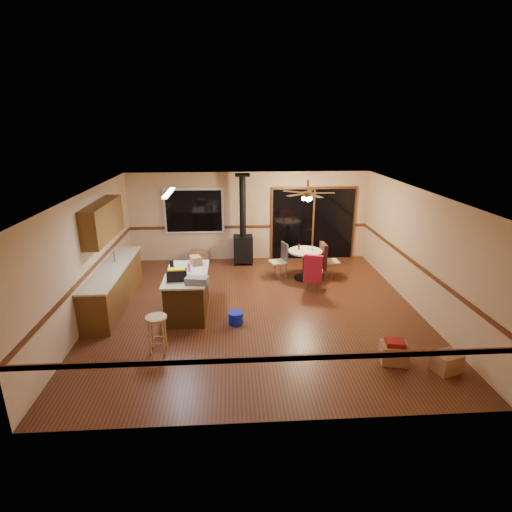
{
  "coord_description": "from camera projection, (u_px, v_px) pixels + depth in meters",
  "views": [
    {
      "loc": [
        -0.52,
        -7.98,
        3.94
      ],
      "look_at": [
        0.0,
        0.3,
        1.15
      ],
      "focal_mm": 28.0,
      "sensor_mm": 36.0,
      "label": 1
    }
  ],
  "objects": [
    {
      "name": "floor",
      "position": [
        257.0,
        309.0,
        8.84
      ],
      "size": [
        7.0,
        7.0,
        0.0
      ],
      "primitive_type": "plane",
      "color": "#502716",
      "rests_on": "ground"
    },
    {
      "name": "ceiling",
      "position": [
        257.0,
        192.0,
        8.01
      ],
      "size": [
        7.0,
        7.0,
        0.0
      ],
      "primitive_type": "plane",
      "rotation": [
        3.14,
        0.0,
        0.0
      ],
      "color": "silver",
      "rests_on": "ground"
    },
    {
      "name": "wall_back",
      "position": [
        249.0,
        217.0,
        11.73
      ],
      "size": [
        7.0,
        0.0,
        7.0
      ],
      "primitive_type": "plane",
      "rotation": [
        1.57,
        0.0,
        0.0
      ],
      "color": "tan",
      "rests_on": "ground"
    },
    {
      "name": "wall_front",
      "position": [
        275.0,
        339.0,
        5.11
      ],
      "size": [
        7.0,
        0.0,
        7.0
      ],
      "primitive_type": "plane",
      "rotation": [
        -1.57,
        0.0,
        0.0
      ],
      "color": "tan",
      "rests_on": "ground"
    },
    {
      "name": "wall_left",
      "position": [
        88.0,
        257.0,
        8.21
      ],
      "size": [
        0.0,
        7.0,
        7.0
      ],
      "primitive_type": "plane",
      "rotation": [
        1.57,
        0.0,
        1.57
      ],
      "color": "tan",
      "rests_on": "ground"
    },
    {
      "name": "wall_right",
      "position": [
        418.0,
        251.0,
        8.63
      ],
      "size": [
        0.0,
        7.0,
        7.0
      ],
      "primitive_type": "plane",
      "rotation": [
        1.57,
        0.0,
        -1.57
      ],
      "color": "tan",
      "rests_on": "ground"
    },
    {
      "name": "chair_rail",
      "position": [
        257.0,
        267.0,
        8.52
      ],
      "size": [
        7.0,
        7.0,
        0.08
      ],
      "primitive_type": null,
      "color": "#552915",
      "rests_on": "ground"
    },
    {
      "name": "window",
      "position": [
        194.0,
        211.0,
        11.53
      ],
      "size": [
        1.72,
        0.1,
        1.32
      ],
      "primitive_type": "cube",
      "color": "black",
      "rests_on": "ground"
    },
    {
      "name": "sliding_door",
      "position": [
        313.0,
        224.0,
        11.88
      ],
      "size": [
        2.52,
        0.1,
        2.1
      ],
      "primitive_type": "cube",
      "color": "black",
      "rests_on": "ground"
    },
    {
      "name": "lower_cabinets",
      "position": [
        114.0,
        286.0,
        8.98
      ],
      "size": [
        0.6,
        3.0,
        0.86
      ],
      "primitive_type": "cube",
      "color": "brown",
      "rests_on": "ground"
    },
    {
      "name": "countertop",
      "position": [
        112.0,
        268.0,
        8.84
      ],
      "size": [
        0.64,
        3.04,
        0.04
      ],
      "primitive_type": "cube",
      "color": "beige",
      "rests_on": "lower_cabinets"
    },
    {
      "name": "upper_cabinets",
      "position": [
        103.0,
        221.0,
        8.69
      ],
      "size": [
        0.35,
        2.0,
        0.8
      ],
      "primitive_type": "cube",
      "color": "brown",
      "rests_on": "ground"
    },
    {
      "name": "kitchen_island",
      "position": [
        188.0,
        292.0,
        8.6
      ],
      "size": [
        0.88,
        1.68,
        0.9
      ],
      "color": "#3A240E",
      "rests_on": "ground"
    },
    {
      "name": "wood_stove",
      "position": [
        243.0,
        240.0,
        11.48
      ],
      "size": [
        0.55,
        0.5,
        2.52
      ],
      "color": "black",
      "rests_on": "ground"
    },
    {
      "name": "ceiling_fan",
      "position": [
        307.0,
        196.0,
        9.88
      ],
      "size": [
        0.24,
        0.24,
        0.55
      ],
      "color": "brown",
      "rests_on": "ceiling"
    },
    {
      "name": "fluorescent_strip",
      "position": [
        169.0,
        193.0,
        8.2
      ],
      "size": [
        0.1,
        1.2,
        0.04
      ],
      "primitive_type": "cube",
      "color": "white",
      "rests_on": "ceiling"
    },
    {
      "name": "toolbox_grey",
      "position": [
        197.0,
        280.0,
        7.89
      ],
      "size": [
        0.48,
        0.32,
        0.14
      ],
      "primitive_type": "cube",
      "rotation": [
        0.0,
        0.0,
        -0.18
      ],
      "color": "slate",
      "rests_on": "kitchen_island"
    },
    {
      "name": "toolbox_black",
      "position": [
        177.0,
        275.0,
        8.04
      ],
      "size": [
        0.42,
        0.25,
        0.22
      ],
      "primitive_type": "cube",
      "rotation": [
        0.0,
        0.0,
        0.09
      ],
      "color": "black",
      "rests_on": "kitchen_island"
    },
    {
      "name": "toolbox_yellow_lid",
      "position": [
        176.0,
        269.0,
        8.0
      ],
      "size": [
        0.36,
        0.21,
        0.03
      ],
      "primitive_type": "cube",
      "rotation": [
        0.0,
        0.0,
        0.09
      ],
      "color": "gold",
      "rests_on": "toolbox_black"
    },
    {
      "name": "box_on_island",
      "position": [
        196.0,
        260.0,
        8.94
      ],
      "size": [
        0.3,
        0.35,
        0.19
      ],
      "primitive_type": "cube",
      "rotation": [
        0.0,
        0.0,
        0.34
      ],
      "color": "#976343",
      "rests_on": "kitchen_island"
    },
    {
      "name": "bottle_dark",
      "position": [
        172.0,
        267.0,
        8.37
      ],
      "size": [
        0.1,
        0.1,
        0.31
      ],
      "primitive_type": "cylinder",
      "rotation": [
        0.0,
        0.0,
        -0.16
      ],
      "color": "black",
      "rests_on": "kitchen_island"
    },
    {
      "name": "bottle_pink",
      "position": [
        189.0,
        267.0,
        8.51
      ],
      "size": [
        0.07,
        0.07,
        0.2
      ],
      "primitive_type": "cylinder",
      "rotation": [
        0.0,
        0.0,
        0.09
      ],
      "color": "#D84C8C",
      "rests_on": "kitchen_island"
    },
    {
      "name": "bottle_white",
      "position": [
        197.0,
        258.0,
        9.11
      ],
      "size": [
        0.06,
        0.06,
        0.18
      ],
      "primitive_type": "cylinder",
      "rotation": [
        0.0,
        0.0,
        -0.07
      ],
      "color": "white",
      "rests_on": "kitchen_island"
    },
    {
      "name": "bar_stool",
      "position": [
        158.0,
        334.0,
        7.13
      ],
      "size": [
        0.43,
        0.43,
        0.69
      ],
      "primitive_type": "cylinder",
      "rotation": [
        0.0,
        0.0,
        0.16
      ],
      "color": "tan",
      "rests_on": "floor"
    },
    {
      "name": "blue_bucket",
      "position": [
        236.0,
        318.0,
        8.17
      ],
      "size": [
        0.4,
        0.4,
        0.25
      ],
      "primitive_type": "cylinder",
      "rotation": [
        0.0,
        0.0,
        -0.4
      ],
      "color": "#0D20C3",
      "rests_on": "floor"
    },
    {
      "name": "dining_table",
      "position": [
        305.0,
        260.0,
        10.42
      ],
      "size": [
        0.88,
        0.88,
        0.78
      ],
      "color": "black",
      "rests_on": "ground"
    },
    {
      "name": "glass_red",
      "position": [
        299.0,
        247.0,
        10.4
      ],
      "size": [
        0.06,
        0.06,
        0.15
      ],
      "primitive_type": "cylinder",
      "rotation": [
        0.0,
        0.0,
        0.02
      ],
      "color": "#590C14",
      "rests_on": "dining_table"
    },
    {
      "name": "glass_cream",
      "position": [
        313.0,
        249.0,
        10.28
      ],
      "size": [
        0.07,
        0.07,
        0.13
      ],
      "primitive_type": "cylinder",
      "rotation": [
        0.0,
        0.0,
        -0.44
      ],
      "color": "beige",
      "rests_on": "dining_table"
    },
    {
      "name": "chair_left",
      "position": [
        282.0,
        256.0,
        10.49
      ],
      "size": [
        0.5,
        0.5,
        0.51
      ],
      "color": "#C3B891",
      "rests_on": "ground"
    },
    {
      "name": "chair_near",
      "position": [
        313.0,
        269.0,
        9.57
      ],
      "size": [
        0.55,
        0.57,
        0.7
      ],
      "color": "#C3B891",
      "rests_on": "ground"
    },
    {
      "name": "chair_right",
      "position": [
        324.0,
        256.0,
        10.46
      ],
      "size": [
        0.49,
        0.45,
        0.7
      ],
      "color": "#C3B891",
      "rests_on": "ground"
    },
    {
      "name": "box_under_window",
      "position": [
        199.0,
        257.0,
        11.62
      ],
      "size": [
        0.56,
        0.48,
        0.39
      ],
      "primitive_type": "cube",
      "rotation": [
        0.0,
        0.0,
        -0.19
      ],
      "color": "#976343",
      "rests_on": "floor"
    },
    {
      "name": "box_corner_a",
      "position": [
        394.0,
        353.0,
        6.86
      ],
      "size": [
        0.5,
        0.44,
        0.34
      ],
      "primitive_type": "cube",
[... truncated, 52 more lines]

